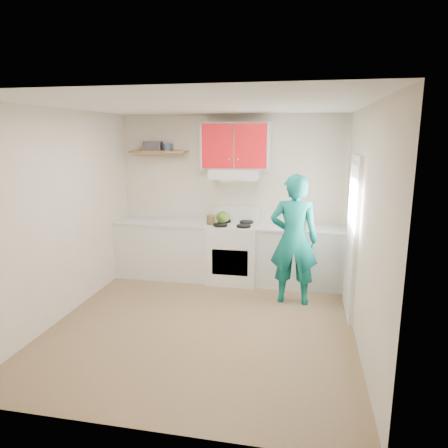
% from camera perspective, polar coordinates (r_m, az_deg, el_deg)
% --- Properties ---
extents(floor, '(3.80, 3.80, 0.00)m').
position_cam_1_polar(floor, '(5.19, -2.89, -13.74)').
color(floor, brown).
rests_on(floor, ground).
extents(ceiling, '(3.60, 3.80, 0.04)m').
position_cam_1_polar(ceiling, '(4.67, -3.24, 16.24)').
color(ceiling, white).
rests_on(ceiling, floor).
extents(back_wall, '(3.60, 0.04, 2.60)m').
position_cam_1_polar(back_wall, '(6.59, 1.00, 3.79)').
color(back_wall, beige).
rests_on(back_wall, floor).
extents(front_wall, '(3.60, 0.04, 2.60)m').
position_cam_1_polar(front_wall, '(3.02, -11.97, -6.87)').
color(front_wall, beige).
rests_on(front_wall, floor).
extents(left_wall, '(0.04, 3.80, 2.60)m').
position_cam_1_polar(left_wall, '(5.49, -21.61, 1.17)').
color(left_wall, beige).
rests_on(left_wall, floor).
extents(right_wall, '(0.04, 3.80, 2.60)m').
position_cam_1_polar(right_wall, '(4.67, 18.90, -0.46)').
color(right_wall, beige).
rests_on(right_wall, floor).
extents(door, '(0.05, 0.85, 2.05)m').
position_cam_1_polar(door, '(5.40, 17.49, -1.68)').
color(door, white).
rests_on(door, floor).
extents(door_glass, '(0.01, 0.55, 0.95)m').
position_cam_1_polar(door_glass, '(5.32, 17.50, 2.78)').
color(door_glass, white).
rests_on(door_glass, door).
extents(counter_left, '(1.52, 0.60, 0.90)m').
position_cam_1_polar(counter_left, '(6.75, -8.22, -3.51)').
color(counter_left, silver).
rests_on(counter_left, floor).
extents(counter_right, '(1.32, 0.60, 0.90)m').
position_cam_1_polar(counter_right, '(6.39, 10.63, -4.53)').
color(counter_right, silver).
rests_on(counter_right, floor).
extents(stove, '(0.76, 0.65, 0.92)m').
position_cam_1_polar(stove, '(6.45, 1.34, -4.06)').
color(stove, white).
rests_on(stove, floor).
extents(range_hood, '(0.76, 0.44, 0.15)m').
position_cam_1_polar(range_hood, '(6.31, 1.56, 7.02)').
color(range_hood, silver).
rests_on(range_hood, back_wall).
extents(upper_cabinets, '(1.02, 0.33, 0.70)m').
position_cam_1_polar(upper_cabinets, '(6.34, 1.66, 10.89)').
color(upper_cabinets, red).
rests_on(upper_cabinets, back_wall).
extents(shelf, '(0.90, 0.30, 0.04)m').
position_cam_1_polar(shelf, '(6.68, -9.11, 9.96)').
color(shelf, brown).
rests_on(shelf, back_wall).
extents(books, '(0.30, 0.23, 0.14)m').
position_cam_1_polar(books, '(6.69, -9.90, 10.70)').
color(books, '#3B343A').
rests_on(books, shelf).
extents(tin, '(0.21, 0.21, 0.11)m').
position_cam_1_polar(tin, '(6.65, -8.00, 10.61)').
color(tin, '#333D4C').
rests_on(tin, shelf).
extents(kettle, '(0.28, 0.28, 0.18)m').
position_cam_1_polar(kettle, '(6.43, -0.20, 0.98)').
color(kettle, '#4E7A22').
rests_on(kettle, stove).
extents(crock, '(0.15, 0.15, 0.16)m').
position_cam_1_polar(crock, '(6.33, -1.82, 0.50)').
color(crock, '#48381F').
rests_on(crock, counter_left).
extents(cutting_board, '(0.32, 0.24, 0.02)m').
position_cam_1_polar(cutting_board, '(6.18, 10.30, -0.69)').
color(cutting_board, olive).
rests_on(cutting_board, counter_right).
extents(silicone_mat, '(0.30, 0.26, 0.01)m').
position_cam_1_polar(silicone_mat, '(6.24, 12.95, -0.73)').
color(silicone_mat, red).
rests_on(silicone_mat, counter_right).
extents(person, '(0.66, 0.44, 1.79)m').
position_cam_1_polar(person, '(5.60, 9.73, -2.18)').
color(person, '#0C6C66').
rests_on(person, floor).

